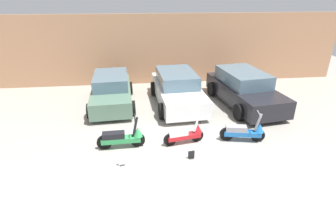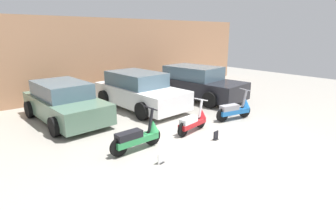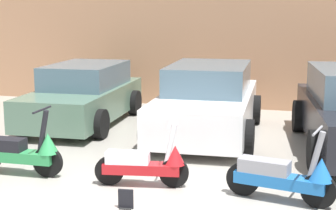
# 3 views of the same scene
# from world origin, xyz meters

# --- Properties ---
(ground_plane) EXTENTS (28.00, 28.00, 0.00)m
(ground_plane) POSITION_xyz_m (0.00, 0.00, 0.00)
(ground_plane) COLOR #9E998E
(wall_back) EXTENTS (19.60, 0.12, 3.67)m
(wall_back) POSITION_xyz_m (0.00, 7.38, 1.83)
(wall_back) COLOR tan
(wall_back) RESTS_ON ground_plane
(scooter_front_left) EXTENTS (1.55, 0.56, 1.08)m
(scooter_front_left) POSITION_xyz_m (-1.87, 0.92, 0.38)
(scooter_front_left) COLOR black
(scooter_front_left) RESTS_ON ground_plane
(scooter_front_right) EXTENTS (1.38, 0.55, 0.97)m
(scooter_front_right) POSITION_xyz_m (0.18, 0.95, 0.34)
(scooter_front_right) COLOR black
(scooter_front_right) RESTS_ON ground_plane
(scooter_front_center) EXTENTS (1.49, 0.61, 1.05)m
(scooter_front_center) POSITION_xyz_m (2.18, 0.87, 0.37)
(scooter_front_center) COLOR black
(scooter_front_center) RESTS_ON ground_plane
(car_rear_left) EXTENTS (2.10, 4.04, 1.34)m
(car_rear_left) POSITION_xyz_m (-2.52, 4.60, 0.64)
(car_rear_left) COLOR #51705B
(car_rear_left) RESTS_ON ground_plane
(car_rear_center) EXTENTS (2.27, 4.35, 1.44)m
(car_rear_center) POSITION_xyz_m (0.39, 4.33, 0.69)
(car_rear_center) COLOR white
(car_rear_center) RESTS_ON ground_plane
(car_rear_right) EXTENTS (2.56, 4.58, 1.49)m
(car_rear_right) POSITION_xyz_m (3.32, 3.97, 0.71)
(car_rear_right) COLOR black
(car_rear_right) RESTS_ON ground_plane
(placard_near_left_scooter) EXTENTS (0.20, 0.15, 0.26)m
(placard_near_left_scooter) POSITION_xyz_m (-1.88, -0.04, 0.11)
(placard_near_left_scooter) COLOR black
(placard_near_left_scooter) RESTS_ON ground_plane
(placard_near_right_scooter) EXTENTS (0.20, 0.14, 0.26)m
(placard_near_right_scooter) POSITION_xyz_m (0.21, 0.07, 0.11)
(placard_near_right_scooter) COLOR black
(placard_near_right_scooter) RESTS_ON ground_plane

